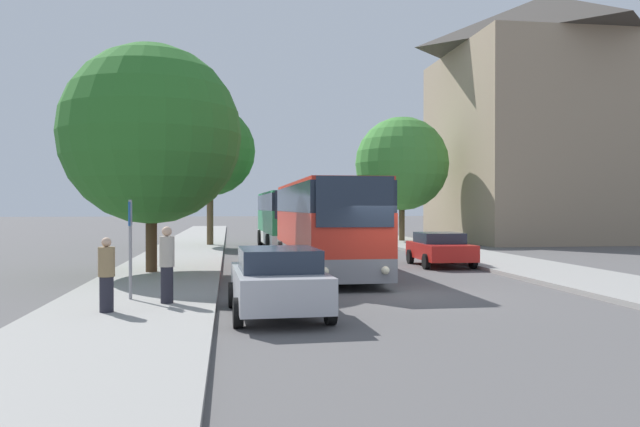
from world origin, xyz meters
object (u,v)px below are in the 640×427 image
Objects in this scene: parked_car_left_curb at (278,280)px; pedestrian_waiting_near at (107,275)px; tree_left_far at (151,135)px; bus_stop_sign at (130,238)px; bus_middle at (284,218)px; pedestrian_waiting_far at (167,264)px; tree_left_near at (210,151)px; parked_car_right_near at (440,248)px; bus_front at (324,225)px; tree_right_near at (402,164)px.

pedestrian_waiting_near is (-3.76, 0.16, 0.17)m from parked_car_left_curb.
bus_stop_sign is at bearing -87.47° from tree_left_far.
bus_middle is 22.37m from pedestrian_waiting_far.
bus_middle is 6.31m from tree_left_near.
tree_left_far is (-1.60, -16.03, -0.87)m from tree_left_near.
parked_car_left_curb reaches higher than parked_car_right_near.
bus_front is 5.64m from parked_car_right_near.
pedestrian_waiting_near is at bearing -105.92° from bus_middle.
tree_left_near is at bearing 84.32° from tree_left_far.
bus_middle is 23.25m from parked_car_left_curb.
bus_middle is 1.25× the size of tree_left_near.
tree_right_near is (14.30, 25.73, 3.76)m from bus_stop_sign.
parked_car_left_curb is 30.16m from tree_right_near.
tree_left_near reaches higher than bus_stop_sign.
bus_stop_sign is (-5.95, -6.90, -0.10)m from bus_front.
parked_car_right_near is at bearing -100.55° from tree_right_near.
parked_car_right_near is at bearing -143.65° from pedestrian_waiting_near.
pedestrian_waiting_near is 0.89× the size of pedestrian_waiting_far.
parked_car_left_curb is at bearing 64.60° from pedestrian_waiting_far.
tree_left_near is at bearing 86.74° from bus_stop_sign.
parked_car_left_curb is 4.19m from bus_stop_sign.
tree_left_far is (-1.27, 7.53, 3.96)m from pedestrian_waiting_far.
tree_left_far is (-3.84, 8.82, 4.25)m from parked_car_left_curb.
tree_left_near is at bearing 157.46° from bus_middle.
tree_left_near is 1.06× the size of tree_left_far.
bus_middle reaches higher than bus_stop_sign.
tree_right_near reaches higher than bus_stop_sign.
tree_left_far is 0.95× the size of tree_right_near.
pedestrian_waiting_near reaches higher than parked_car_right_near.
parked_car_left_curb is 25.46m from tree_left_near.
bus_stop_sign is 29.68m from tree_right_near.
bus_front reaches higher than pedestrian_waiting_far.
parked_car_right_near is at bearing 52.91° from parked_car_left_curb.
parked_car_right_near is 13.99m from pedestrian_waiting_far.
tree_left_near is (-4.65, 15.89, 4.12)m from bus_front.
bus_middle is 1.25× the size of tree_right_near.
bus_front is at bearing -131.97° from pedestrian_waiting_near.
bus_front reaches higher than parked_car_right_near.
bus_front is 2.91× the size of parked_car_right_near.
tree_left_near reaches higher than tree_left_far.
tree_right_near is at bearing -98.76° from parked_car_right_near.
bus_front reaches higher than bus_stop_sign.
parked_car_left_curb is at bearing -111.17° from tree_right_near.
tree_left_far is (-6.25, -0.14, 3.25)m from bus_front.
pedestrian_waiting_near is at bearing -93.52° from tree_left_near.
tree_left_near reaches higher than bus_front.
bus_middle reaches higher than parked_car_right_near.
tree_right_near is at bearing 154.44° from pedestrian_waiting_far.
pedestrian_waiting_near is (-11.37, -10.71, 0.24)m from parked_car_right_near.
parked_car_left_curb is at bearing -66.49° from tree_left_far.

